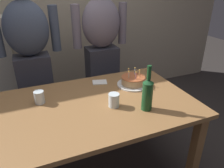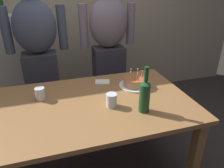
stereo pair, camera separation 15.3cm
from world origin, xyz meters
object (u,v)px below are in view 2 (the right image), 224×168
Objects in this scene: water_glass_far at (40,94)px; napkin_stack at (102,82)px; person_woman_cardigan at (109,51)px; person_man_bearded at (39,57)px; birthday_cake at (135,82)px; wine_bottle at (145,95)px; water_glass_near at (112,100)px.

water_glass_far reaches higher than napkin_stack.
person_man_bearded is at bearing 0.00° from person_woman_cardigan.
birthday_cake reaches higher than water_glass_far.
person_woman_cardigan is (0.20, 0.48, 0.13)m from napkin_stack.
wine_bottle is at bearing 87.79° from person_woman_cardigan.
person_man_bearded reaches higher than water_glass_far.
water_glass_near reaches higher than water_glass_far.
birthday_cake is 0.41m from wine_bottle.
water_glass_far is 0.06× the size of person_woman_cardigan.
person_man_bearded is (-0.54, 0.48, 0.13)m from napkin_stack.
person_man_bearded reaches higher than napkin_stack.
water_glass_far is 0.65m from person_man_bearded.
birthday_cake is at bearing 41.46° from water_glass_near.
person_man_bearded and person_woman_cardigan have the same top height.
birthday_cake is at bearing 95.00° from person_woman_cardigan.
water_glass_far is (-0.80, -0.00, 0.01)m from birthday_cake.
water_glass_near is 0.06× the size of person_woman_cardigan.
wine_bottle is 1.25m from person_man_bearded.
wine_bottle is 0.20× the size of person_woman_cardigan.
water_glass_far is 0.76× the size of napkin_stack.
person_woman_cardigan is (-0.06, 0.64, 0.10)m from birthday_cake.
person_man_bearded is (0.01, 0.65, 0.08)m from water_glass_far.
wine_bottle reaches higher than water_glass_far.
person_man_bearded is 0.74m from person_woman_cardigan.
water_glass_near is at bearing 147.76° from wine_bottle.
person_woman_cardigan reaches higher than water_glass_near.
person_woman_cardigan is at bearing 67.41° from napkin_stack.
wine_bottle reaches higher than napkin_stack.
water_glass_near is 1.04m from person_man_bearded.
napkin_stack is (-0.26, 0.16, -0.03)m from birthday_cake.
person_woman_cardigan is (0.74, 0.65, 0.08)m from water_glass_far.
birthday_cake is 0.17× the size of person_woman_cardigan.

